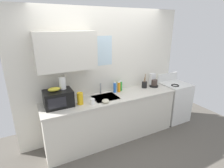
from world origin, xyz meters
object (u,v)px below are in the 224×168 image
(microwave, at_px, (58,98))
(paper_towel_roll, at_px, (62,83))
(cereal_canister, at_px, (80,99))
(small_bowl, at_px, (106,101))
(dish_soap_bottle_green, at_px, (120,85))
(stove_range, at_px, (173,101))
(dish_soap_bottle_orange, at_px, (119,87))
(dish_soap_bottle_blue, at_px, (115,87))
(coffee_maker, at_px, (153,82))
(banana_bunch, at_px, (54,89))
(utensil_crock, at_px, (144,84))
(mug_white, at_px, (92,101))

(microwave, distance_m, paper_towel_roll, 0.27)
(cereal_canister, distance_m, small_bowl, 0.44)
(dish_soap_bottle_green, bearing_deg, paper_towel_roll, -174.56)
(stove_range, xyz_separation_m, dish_soap_bottle_orange, (-1.42, 0.15, 0.55))
(dish_soap_bottle_blue, bearing_deg, cereal_canister, -164.62)
(cereal_canister, bearing_deg, coffee_maker, 5.27)
(stove_range, height_order, banana_bunch, banana_bunch)
(stove_range, relative_size, coffee_maker, 3.86)
(coffee_maker, height_order, cereal_canister, coffee_maker)
(utensil_crock, bearing_deg, small_bowl, -163.48)
(dish_soap_bottle_orange, height_order, dish_soap_bottle_green, dish_soap_bottle_orange)
(dish_soap_bottle_green, bearing_deg, dish_soap_bottle_orange, -139.43)
(dish_soap_bottle_orange, distance_m, mug_white, 0.75)
(microwave, height_order, small_bowl, microwave)
(stove_range, xyz_separation_m, dish_soap_bottle_blue, (-1.51, 0.16, 0.55))
(dish_soap_bottle_green, height_order, mug_white, dish_soap_bottle_green)
(microwave, distance_m, coffee_maker, 2.06)
(dish_soap_bottle_blue, relative_size, dish_soap_bottle_green, 1.04)
(coffee_maker, bearing_deg, dish_soap_bottle_orange, 177.10)
(dish_soap_bottle_blue, bearing_deg, dish_soap_bottle_green, 16.40)
(dish_soap_bottle_green, distance_m, mug_white, 0.84)
(dish_soap_bottle_orange, xyz_separation_m, dish_soap_bottle_green, (0.07, 0.06, -0.01))
(stove_range, xyz_separation_m, coffee_maker, (-0.58, 0.10, 0.55))
(coffee_maker, relative_size, dish_soap_bottle_orange, 1.18)
(microwave, distance_m, cereal_canister, 0.36)
(banana_bunch, xyz_separation_m, mug_white, (0.58, -0.19, -0.26))
(paper_towel_roll, bearing_deg, dish_soap_bottle_green, 5.44)
(microwave, relative_size, mug_white, 4.84)
(utensil_crock, bearing_deg, banana_bunch, -177.87)
(microwave, height_order, dish_soap_bottle_green, microwave)
(mug_white, bearing_deg, utensil_crock, 11.32)
(dish_soap_bottle_green, relative_size, utensil_crock, 0.76)
(coffee_maker, xyz_separation_m, cereal_canister, (-1.72, -0.16, -0.00))
(banana_bunch, bearing_deg, small_bowl, -17.40)
(dish_soap_bottle_green, height_order, utensil_crock, utensil_crock)
(stove_range, xyz_separation_m, dish_soap_bottle_green, (-1.35, 0.21, 0.55))
(utensil_crock, bearing_deg, dish_soap_bottle_orange, 177.09)
(paper_towel_roll, relative_size, utensil_crock, 0.74)
(utensil_crock, distance_m, small_bowl, 1.13)
(paper_towel_roll, xyz_separation_m, dish_soap_bottle_blue, (1.03, 0.07, -0.27))
(stove_range, height_order, utensil_crock, utensil_crock)
(microwave, relative_size, dish_soap_bottle_blue, 1.96)
(dish_soap_bottle_green, bearing_deg, dish_soap_bottle_blue, -163.60)
(paper_towel_roll, bearing_deg, cereal_canister, -32.01)
(dish_soap_bottle_green, bearing_deg, small_bowl, -142.44)
(stove_range, xyz_separation_m, mug_white, (-2.11, -0.14, 0.49))
(microwave, distance_m, dish_soap_bottle_green, 1.30)
(mug_white, bearing_deg, dish_soap_bottle_blue, 27.08)
(coffee_maker, bearing_deg, banana_bunch, -178.41)
(banana_bunch, xyz_separation_m, paper_towel_roll, (0.15, 0.05, 0.08))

